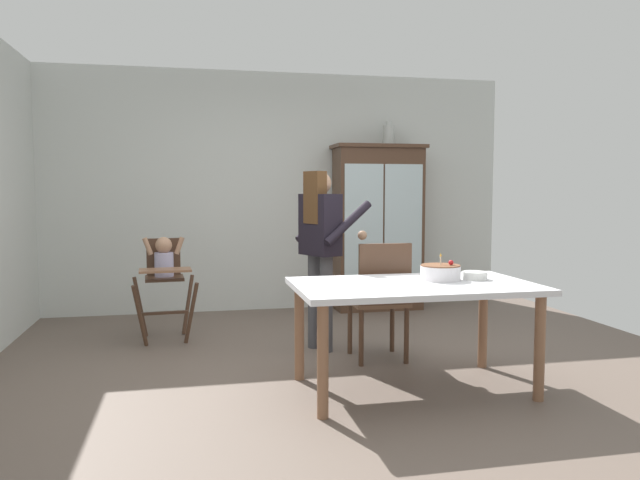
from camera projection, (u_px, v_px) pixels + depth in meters
name	position (u px, v px, depth m)	size (l,w,h in m)	color
ground_plane	(331.00, 374.00, 4.55)	(6.24, 6.24, 0.00)	#66564C
wall_back	(279.00, 192.00, 7.00)	(5.32, 0.06, 2.70)	silver
china_cabinet	(378.00, 227.00, 7.01)	(1.04, 0.48, 1.89)	#4C3323
ceramic_vase	(389.00, 135.00, 6.95)	(0.13, 0.13, 0.27)	#B2B7B2
high_chair_with_toddler	(164.00, 269.00, 5.55)	(0.61, 0.71, 0.95)	#4C3323
adult_person	(321.00, 238.00, 5.19)	(0.65, 0.64, 1.53)	#47474C
dining_table	(414.00, 296.00, 4.15)	(1.63, 0.96, 0.74)	silver
birthday_cake	(440.00, 272.00, 4.29)	(0.28, 0.28, 0.19)	white
serving_bowl	(475.00, 276.00, 4.32)	(0.18, 0.18, 0.06)	silver
dining_chair_far_side	(381.00, 293.00, 4.84)	(0.45, 0.45, 0.96)	#4C3323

